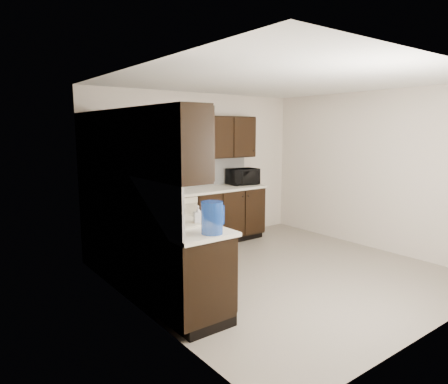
# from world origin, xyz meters

# --- Properties ---
(floor) EXTENTS (4.00, 4.00, 0.00)m
(floor) POSITION_xyz_m (0.00, 0.00, 0.00)
(floor) COLOR gray
(floor) RESTS_ON ground
(ceiling) EXTENTS (4.00, 4.00, 0.00)m
(ceiling) POSITION_xyz_m (0.00, 0.00, 2.50)
(ceiling) COLOR white
(ceiling) RESTS_ON wall_back
(wall_back) EXTENTS (4.00, 0.02, 2.50)m
(wall_back) POSITION_xyz_m (0.00, 2.00, 1.25)
(wall_back) COLOR beige
(wall_back) RESTS_ON floor
(wall_left) EXTENTS (0.02, 4.00, 2.50)m
(wall_left) POSITION_xyz_m (-2.00, 0.00, 1.25)
(wall_left) COLOR beige
(wall_left) RESTS_ON floor
(wall_right) EXTENTS (0.02, 4.00, 2.50)m
(wall_right) POSITION_xyz_m (2.00, 0.00, 1.25)
(wall_right) COLOR beige
(wall_right) RESTS_ON floor
(wall_front) EXTENTS (4.00, 0.02, 2.50)m
(wall_front) POSITION_xyz_m (0.00, -2.00, 1.25)
(wall_front) COLOR beige
(wall_front) RESTS_ON floor
(lower_cabinets) EXTENTS (3.00, 2.80, 0.90)m
(lower_cabinets) POSITION_xyz_m (-1.01, 1.11, 0.41)
(lower_cabinets) COLOR black
(lower_cabinets) RESTS_ON floor
(countertop) EXTENTS (3.03, 2.83, 0.04)m
(countertop) POSITION_xyz_m (-1.01, 1.11, 0.92)
(countertop) COLOR beige
(countertop) RESTS_ON lower_cabinets
(backsplash) EXTENTS (3.00, 2.80, 0.48)m
(backsplash) POSITION_xyz_m (-1.22, 1.32, 1.18)
(backsplash) COLOR white
(backsplash) RESTS_ON countertop
(upper_cabinets) EXTENTS (3.00, 2.80, 0.70)m
(upper_cabinets) POSITION_xyz_m (-1.10, 1.20, 1.77)
(upper_cabinets) COLOR black
(upper_cabinets) RESTS_ON wall_back
(dishwasher) EXTENTS (0.58, 0.04, 0.78)m
(dishwasher) POSITION_xyz_m (-0.70, 1.41, 0.55)
(dishwasher) COLOR beige
(dishwasher) RESTS_ON lower_cabinets
(sink) EXTENTS (0.54, 0.82, 0.42)m
(sink) POSITION_xyz_m (-1.68, -0.01, 0.88)
(sink) COLOR beige
(sink) RESTS_ON countertop
(microwave) EXTENTS (0.55, 0.41, 0.28)m
(microwave) POSITION_xyz_m (0.75, 1.71, 1.08)
(microwave) COLOR black
(microwave) RESTS_ON countertop
(soap_bottle_a) EXTENTS (0.11, 0.11, 0.19)m
(soap_bottle_a) POSITION_xyz_m (-1.52, -0.31, 1.04)
(soap_bottle_a) COLOR gray
(soap_bottle_a) RESTS_ON countertop
(soap_bottle_b) EXTENTS (0.10, 0.10, 0.22)m
(soap_bottle_b) POSITION_xyz_m (-1.85, 0.41, 1.05)
(soap_bottle_b) COLOR gray
(soap_bottle_b) RESTS_ON countertop
(toaster_oven) EXTENTS (0.37, 0.30, 0.21)m
(toaster_oven) POSITION_xyz_m (-1.35, 1.71, 1.05)
(toaster_oven) COLOR #BABABC
(toaster_oven) RESTS_ON countertop
(storage_bin) EXTENTS (0.60, 0.53, 0.20)m
(storage_bin) POSITION_xyz_m (-1.73, 1.17, 1.04)
(storage_bin) COLOR white
(storage_bin) RESTS_ON countertop
(blue_pitcher) EXTENTS (0.23, 0.23, 0.30)m
(blue_pitcher) POSITION_xyz_m (-1.62, -0.70, 1.09)
(blue_pitcher) COLOR #11399B
(blue_pitcher) RESTS_ON countertop
(teal_tumbler) EXTENTS (0.11, 0.11, 0.20)m
(teal_tumbler) POSITION_xyz_m (-1.48, 0.41, 1.04)
(teal_tumbler) COLOR #0E989A
(teal_tumbler) RESTS_ON countertop
(paper_towel_roll) EXTENTS (0.15, 0.15, 0.26)m
(paper_towel_roll) POSITION_xyz_m (-1.63, 0.77, 1.07)
(paper_towel_roll) COLOR white
(paper_towel_roll) RESTS_ON countertop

